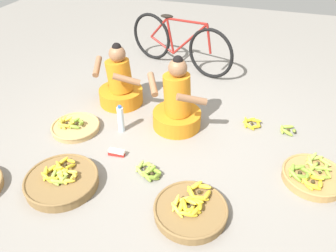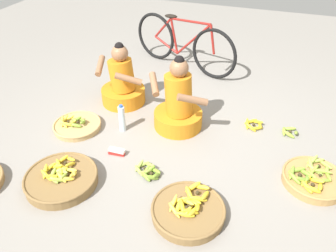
% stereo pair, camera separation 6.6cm
% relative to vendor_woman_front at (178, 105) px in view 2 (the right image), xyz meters
% --- Properties ---
extents(ground_plane, '(10.00, 10.00, 0.00)m').
position_rel_vendor_woman_front_xyz_m(ground_plane, '(0.06, -0.30, -0.27)').
color(ground_plane, gray).
extents(vendor_woman_front, '(0.72, 0.55, 0.82)m').
position_rel_vendor_woman_front_xyz_m(vendor_woman_front, '(0.00, 0.00, 0.00)').
color(vendor_woman_front, orange).
rests_on(vendor_woman_front, ground).
extents(vendor_woman_behind, '(0.69, 0.53, 0.76)m').
position_rel_vendor_woman_front_xyz_m(vendor_woman_behind, '(-0.78, 0.27, -0.03)').
color(vendor_woman_behind, orange).
rests_on(vendor_woman_behind, ground).
extents(bicycle_leaning, '(1.62, 0.62, 0.73)m').
position_rel_vendor_woman_front_xyz_m(bicycle_leaning, '(-0.39, 1.43, 0.09)').
color(bicycle_leaning, black).
rests_on(bicycle_leaning, ground).
extents(banana_basket_front_right, '(0.64, 0.64, 0.17)m').
position_rel_vendor_woman_front_xyz_m(banana_basket_front_right, '(-0.70, -1.16, -0.21)').
color(banana_basket_front_right, brown).
rests_on(banana_basket_front_right, ground).
extents(banana_basket_back_center, '(0.59, 0.59, 0.16)m').
position_rel_vendor_woman_front_xyz_m(banana_basket_back_center, '(0.45, -1.13, -0.21)').
color(banana_basket_back_center, brown).
rests_on(banana_basket_back_center, ground).
extents(banana_basket_mid_left, '(0.55, 0.55, 0.16)m').
position_rel_vendor_woman_front_xyz_m(banana_basket_mid_left, '(1.39, -0.43, -0.21)').
color(banana_basket_mid_left, '#A87F47').
rests_on(banana_basket_mid_left, ground).
extents(banana_basket_near_bicycle, '(0.51, 0.51, 0.13)m').
position_rel_vendor_woman_front_xyz_m(banana_basket_near_bicycle, '(-1.02, -0.40, -0.22)').
color(banana_basket_near_bicycle, tan).
rests_on(banana_basket_near_bicycle, ground).
extents(loose_bananas_mid_right, '(0.23, 0.23, 0.08)m').
position_rel_vendor_woman_front_xyz_m(loose_bananas_mid_right, '(0.79, 0.26, -0.24)').
color(loose_bananas_mid_right, gold).
rests_on(loose_bananas_mid_right, ground).
extents(loose_bananas_back_right, '(0.17, 0.18, 0.09)m').
position_rel_vendor_woman_front_xyz_m(loose_bananas_back_right, '(1.16, 0.25, -0.24)').
color(loose_bananas_back_right, '#8CAD38').
rests_on(loose_bananas_back_right, ground).
extents(loose_bananas_back_left, '(0.28, 0.25, 0.09)m').
position_rel_vendor_woman_front_xyz_m(loose_bananas_back_left, '(-0.02, -0.80, -0.23)').
color(loose_bananas_back_left, olive).
rests_on(loose_bananas_back_left, ground).
extents(water_bottle, '(0.07, 0.07, 0.32)m').
position_rel_vendor_woman_front_xyz_m(water_bottle, '(-0.53, -0.27, -0.12)').
color(water_bottle, silver).
rests_on(water_bottle, ground).
extents(packet_carton_stack, '(0.16, 0.06, 0.06)m').
position_rel_vendor_woman_front_xyz_m(packet_carton_stack, '(-0.42, -0.65, -0.24)').
color(packet_carton_stack, red).
rests_on(packet_carton_stack, ground).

